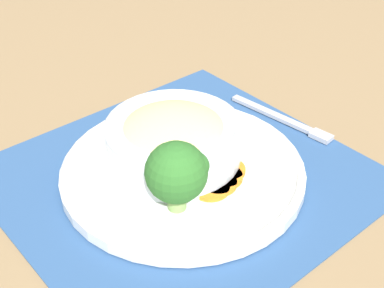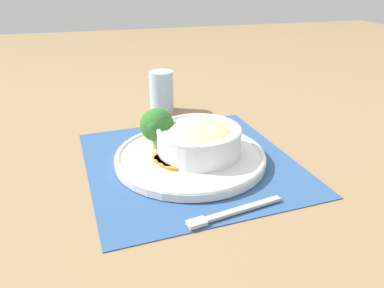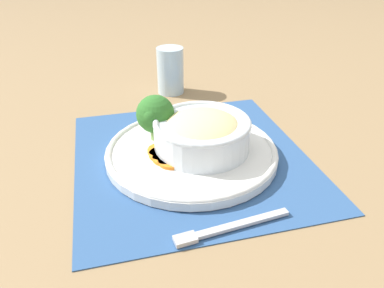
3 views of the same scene
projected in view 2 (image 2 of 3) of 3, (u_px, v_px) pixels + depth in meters
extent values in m
plane|color=#8C704C|center=(190.00, 162.00, 0.82)|extent=(4.00, 4.00, 0.00)
cube|color=#2D5184|center=(190.00, 162.00, 0.82)|extent=(0.48, 0.46, 0.00)
cylinder|color=white|center=(190.00, 158.00, 0.81)|extent=(0.33, 0.33, 0.02)
torus|color=white|center=(190.00, 154.00, 0.81)|extent=(0.32, 0.32, 0.01)
cylinder|color=silver|center=(199.00, 142.00, 0.80)|extent=(0.18, 0.18, 0.05)
torus|color=silver|center=(199.00, 130.00, 0.79)|extent=(0.18, 0.18, 0.01)
ellipsoid|color=beige|center=(199.00, 136.00, 0.80)|extent=(0.15, 0.15, 0.06)
cylinder|color=#84AD5B|center=(158.00, 142.00, 0.83)|extent=(0.02, 0.02, 0.03)
sphere|color=#2D6B28|center=(157.00, 125.00, 0.82)|extent=(0.07, 0.07, 0.07)
sphere|color=#2D6B28|center=(154.00, 127.00, 0.79)|extent=(0.03, 0.03, 0.03)
sphere|color=#2D6B28|center=(159.00, 120.00, 0.83)|extent=(0.03, 0.03, 0.03)
cylinder|color=orange|center=(163.00, 156.00, 0.79)|extent=(0.05, 0.05, 0.01)
cylinder|color=orange|center=(166.00, 159.00, 0.78)|extent=(0.05, 0.05, 0.01)
cylinder|color=orange|center=(170.00, 162.00, 0.77)|extent=(0.05, 0.05, 0.01)
cylinder|color=orange|center=(175.00, 164.00, 0.76)|extent=(0.05, 0.05, 0.01)
cylinder|color=silver|center=(162.00, 92.00, 1.08)|extent=(0.07, 0.07, 0.12)
cylinder|color=silver|center=(162.00, 99.00, 1.09)|extent=(0.06, 0.06, 0.07)
cube|color=#B7B7BC|center=(236.00, 211.00, 0.64)|extent=(0.04, 0.18, 0.01)
cube|color=#B7B7BC|center=(197.00, 223.00, 0.61)|extent=(0.03, 0.04, 0.01)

